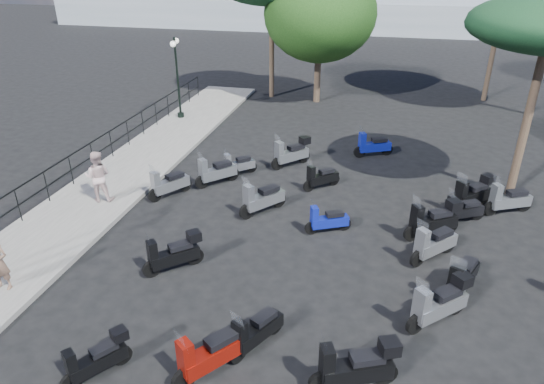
% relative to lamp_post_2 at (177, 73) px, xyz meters
% --- Properties ---
extents(ground, '(120.00, 120.00, 0.00)m').
position_rel_lamp_post_2_xyz_m(ground, '(7.16, -11.74, -2.39)').
color(ground, black).
rests_on(ground, ground).
extents(sidewalk, '(3.00, 30.00, 0.15)m').
position_rel_lamp_post_2_xyz_m(sidewalk, '(0.66, -8.74, -2.32)').
color(sidewalk, '#63615E').
rests_on(sidewalk, ground).
extents(railing, '(0.04, 26.04, 1.10)m').
position_rel_lamp_post_2_xyz_m(railing, '(-0.64, -8.94, -1.49)').
color(railing, black).
rests_on(railing, sidewalk).
extents(lamp_post_2, '(0.50, 1.13, 3.93)m').
position_rel_lamp_post_2_xyz_m(lamp_post_2, '(0.00, 0.00, 0.00)').
color(lamp_post_2, black).
rests_on(lamp_post_2, sidewalk).
extents(pedestrian_far, '(1.01, 0.89, 1.76)m').
position_rel_lamp_post_2_xyz_m(pedestrian_far, '(1.04, -9.13, -1.36)').
color(pedestrian_far, '#C0A3A3').
rests_on(pedestrian_far, sidewalk).
extents(scooter_2, '(1.36, 1.28, 1.36)m').
position_rel_lamp_post_2_xyz_m(scooter_2, '(5.02, -12.09, -1.88)').
color(scooter_2, black).
rests_on(scooter_2, ground).
extents(scooter_3, '(1.06, 1.51, 1.38)m').
position_rel_lamp_post_2_xyz_m(scooter_3, '(3.04, -8.07, -1.91)').
color(scooter_3, black).
rests_on(scooter_3, ground).
extents(scooter_4, '(1.17, 1.09, 1.20)m').
position_rel_lamp_post_2_xyz_m(scooter_4, '(4.85, -5.77, -1.98)').
color(scooter_4, black).
rests_on(scooter_4, ground).
extents(scooter_6, '(0.99, 1.29, 1.19)m').
position_rel_lamp_post_2_xyz_m(scooter_6, '(5.02, -15.85, -1.94)').
color(scooter_6, black).
rests_on(scooter_6, ground).
extents(scooter_7, '(1.22, 1.53, 1.46)m').
position_rel_lamp_post_2_xyz_m(scooter_7, '(7.21, -15.26, -1.88)').
color(scooter_7, black).
rests_on(scooter_7, ground).
extents(scooter_8, '(1.25, 1.53, 1.48)m').
position_rel_lamp_post_2_xyz_m(scooter_8, '(6.50, -8.46, -1.88)').
color(scooter_8, black).
rests_on(scooter_8, ground).
extents(scooter_9, '(1.28, 1.40, 1.42)m').
position_rel_lamp_post_2_xyz_m(scooter_9, '(4.31, -6.76, -1.90)').
color(scooter_9, black).
rests_on(scooter_9, ground).
extents(scooter_10, '(1.36, 1.47, 1.46)m').
position_rel_lamp_post_2_xyz_m(scooter_10, '(6.65, -4.42, -1.84)').
color(scooter_10, black).
rests_on(scooter_10, ground).
extents(scooter_11, '(1.71, 0.97, 1.45)m').
position_rel_lamp_post_2_xyz_m(scooter_11, '(10.09, -14.92, -1.84)').
color(scooter_11, black).
rests_on(scooter_11, ground).
extents(scooter_12, '(0.92, 1.48, 1.30)m').
position_rel_lamp_post_2_xyz_m(scooter_12, '(7.91, -14.34, -1.94)').
color(scooter_12, black).
rests_on(scooter_12, ground).
extents(scooter_13, '(1.36, 0.81, 1.18)m').
position_rel_lamp_post_2_xyz_m(scooter_13, '(8.74, -9.17, -1.98)').
color(scooter_13, black).
rests_on(scooter_13, ground).
extents(scooter_14, '(1.20, 1.11, 1.22)m').
position_rel_lamp_post_2_xyz_m(scooter_14, '(8.10, -6.18, -1.97)').
color(scooter_14, black).
rests_on(scooter_14, ground).
extents(scooter_15, '(1.59, 0.93, 1.37)m').
position_rel_lamp_post_2_xyz_m(scooter_15, '(9.74, -2.64, -1.92)').
color(scooter_15, black).
rests_on(scooter_15, ground).
extents(scooter_18, '(1.46, 1.41, 1.48)m').
position_rel_lamp_post_2_xyz_m(scooter_18, '(11.78, -12.58, -1.84)').
color(scooter_18, black).
rests_on(scooter_18, ground).
extents(scooter_19, '(1.31, 1.40, 1.43)m').
position_rel_lamp_post_2_xyz_m(scooter_19, '(11.80, -9.92, -1.89)').
color(scooter_19, black).
rests_on(scooter_19, ground).
extents(scooter_20, '(1.40, 0.88, 1.23)m').
position_rel_lamp_post_2_xyz_m(scooter_20, '(12.81, -7.55, -1.96)').
color(scooter_20, black).
rests_on(scooter_20, ground).
extents(scooter_21, '(1.45, 1.39, 1.46)m').
position_rel_lamp_post_2_xyz_m(scooter_21, '(13.19, -6.53, -1.84)').
color(scooter_21, black).
rests_on(scooter_21, ground).
extents(scooter_24, '(0.95, 1.69, 1.44)m').
position_rel_lamp_post_2_xyz_m(scooter_24, '(12.39, -11.38, -1.89)').
color(scooter_24, black).
rests_on(scooter_24, ground).
extents(scooter_26, '(1.65, 1.17, 1.49)m').
position_rel_lamp_post_2_xyz_m(scooter_26, '(11.84, -8.68, -1.83)').
color(scooter_26, black).
rests_on(scooter_26, ground).
extents(scooter_27, '(1.62, 0.96, 1.40)m').
position_rel_lamp_post_2_xyz_m(scooter_27, '(14.30, -6.59, -1.91)').
color(scooter_27, black).
rests_on(scooter_27, ground).
extents(broadleaf_tree, '(5.97, 5.97, 7.30)m').
position_rel_lamp_post_2_xyz_m(broadleaf_tree, '(6.18, 4.95, 2.36)').
color(broadleaf_tree, '#38281E').
rests_on(broadleaf_tree, ground).
extents(distant_hills, '(70.00, 8.00, 3.00)m').
position_rel_lamp_post_2_xyz_m(distant_hills, '(7.16, 33.26, -0.89)').
color(distant_hills, gray).
rests_on(distant_hills, ground).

